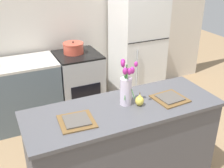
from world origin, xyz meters
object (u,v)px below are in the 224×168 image
pear_figurine (140,100)px  plate_setting_right (170,98)px  flower_vase (126,87)px  plate_setting_left (77,121)px  cooking_pot (73,48)px  refrigerator (137,48)px  stove_range (79,83)px

pear_figurine → plate_setting_right: pear_figurine is taller
flower_vase → plate_setting_left: flower_vase is taller
cooking_pot → plate_setting_right: bearing=-76.9°
plate_setting_left → pear_figurine: bearing=2.1°
plate_setting_left → plate_setting_right: 0.92m
refrigerator → plate_setting_left: size_ratio=5.50×
refrigerator → cooking_pot: size_ratio=5.90×
refrigerator → pear_figurine: (-0.91, -1.63, 0.13)m
stove_range → refrigerator: (0.95, 0.00, 0.40)m
stove_range → plate_setting_left: bearing=-108.7°
plate_setting_right → flower_vase: bearing=167.1°
stove_range → cooking_pot: cooking_pot is taller
stove_range → plate_setting_left: (-0.56, -1.65, 0.48)m
refrigerator → pear_figurine: 1.87m
stove_range → plate_setting_left: 1.81m
plate_setting_left → cooking_pot: (0.52, 1.71, 0.04)m
pear_figurine → cooking_pot: size_ratio=0.45×
flower_vase → plate_setting_left: (-0.50, -0.10, -0.16)m
stove_range → refrigerator: refrigerator is taller
refrigerator → cooking_pot: bearing=177.0°
plate_setting_right → cooking_pot: 1.75m
stove_range → cooking_pot: (-0.04, 0.05, 0.52)m
stove_range → plate_setting_right: bearing=-77.7°
stove_range → cooking_pot: size_ratio=3.12×
flower_vase → refrigerator: bearing=57.1°
plate_setting_right → refrigerator: bearing=70.4°
flower_vase → pear_figurine: size_ratio=3.38×
refrigerator → plate_setting_left: 2.24m
refrigerator → cooking_pot: (-0.99, 0.05, 0.12)m
flower_vase → pear_figurine: 0.17m
refrigerator → flower_vase: 1.87m
refrigerator → flower_vase: refrigerator is taller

